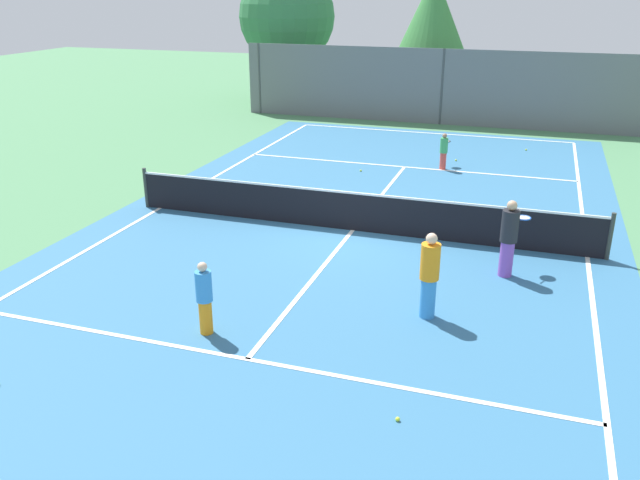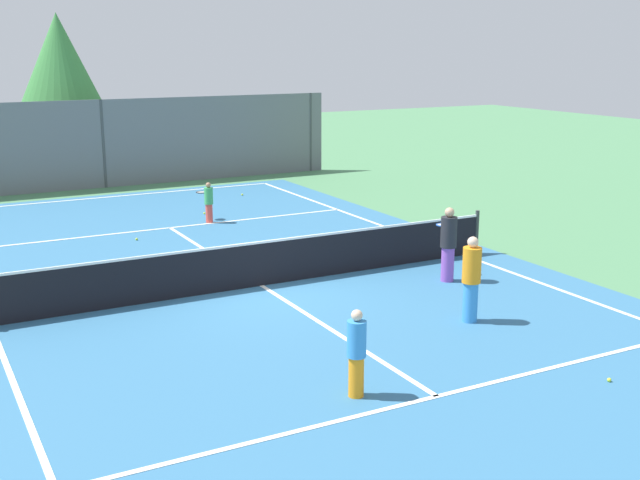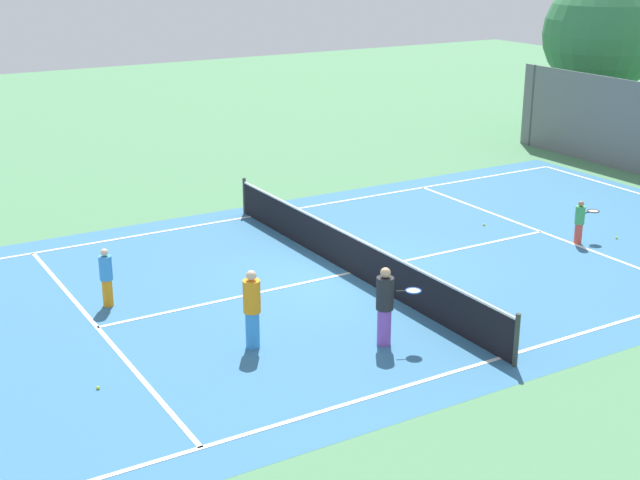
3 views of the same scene
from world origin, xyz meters
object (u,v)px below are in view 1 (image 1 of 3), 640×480
player_1 (429,275)px  tennis_ball_0 (398,419)px  tennis_ball_4 (526,150)px  tennis_ball_1 (456,160)px  player_3 (204,297)px  player_0 (444,150)px  player_2 (509,237)px  tennis_ball_2 (361,171)px

player_1 → tennis_ball_0: size_ratio=25.07×
tennis_ball_4 → tennis_ball_1: bearing=-133.6°
player_3 → player_0: bearing=79.5°
player_0 → player_2: (2.55, -8.17, 0.23)m
player_2 → tennis_ball_4: player_2 is taller
player_1 → tennis_ball_0: (0.15, -3.26, -0.81)m
player_0 → player_3: 12.59m
player_1 → player_3: (-3.59, -1.84, -0.15)m
player_2 → tennis_ball_2: player_2 is taller
player_0 → tennis_ball_4: 4.40m
player_2 → player_3: bearing=-139.0°
player_0 → player_1: player_1 is taller
tennis_ball_0 → tennis_ball_2: 13.22m
tennis_ball_1 → tennis_ball_4: size_ratio=1.00×
player_1 → tennis_ball_1: (-1.01, 11.72, -0.81)m
player_0 → tennis_ball_4: player_0 is taller
tennis_ball_0 → tennis_ball_2: bearing=107.4°
player_0 → player_2: size_ratio=0.72×
player_3 → tennis_ball_1: 13.82m
player_3 → player_2: bearing=41.0°
tennis_ball_2 → player_2: bearing=-54.2°
player_1 → tennis_ball_2: 10.13m
player_1 → tennis_ball_1: 11.79m
tennis_ball_1 → tennis_ball_2: 3.65m
player_0 → player_2: 8.56m
player_1 → tennis_ball_2: player_1 is taller
tennis_ball_2 → tennis_ball_4: same height
player_0 → tennis_ball_1: size_ratio=18.19×
player_3 → tennis_ball_0: 4.06m
tennis_ball_2 → tennis_ball_4: 6.91m
player_0 → tennis_ball_0: (1.45, -13.80, -0.59)m
tennis_ball_0 → tennis_ball_1: bearing=94.4°
player_0 → tennis_ball_0: player_0 is taller
tennis_ball_1 → player_3: bearing=-100.8°
player_0 → tennis_ball_4: bearing=54.3°
player_3 → tennis_ball_2: size_ratio=20.58×
player_0 → tennis_ball_0: 13.88m
tennis_ball_1 → player_0: bearing=-103.7°
player_1 → player_3: 4.04m
player_2 → tennis_ball_1: bearing=103.6°
tennis_ball_2 → tennis_ball_4: size_ratio=1.00×
tennis_ball_2 → tennis_ball_1: bearing=40.3°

